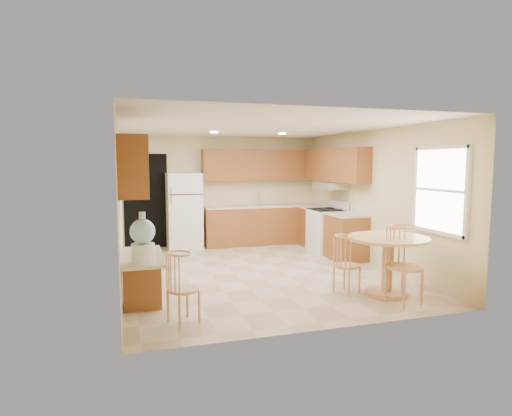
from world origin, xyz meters
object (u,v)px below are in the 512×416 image
object	(u,v)px
refrigerator	(184,211)
chair_table_a	(350,259)
chair_table_b	(409,258)
chair_desk	(184,282)
dining_table	(388,257)
stove	(327,230)
water_crock	(143,240)

from	to	relation	value
refrigerator	chair_table_a	xyz separation A→B (m)	(1.84, -4.04, -0.32)
chair_table_b	chair_desk	world-z (taller)	chair_table_b
dining_table	chair_desk	xyz separation A→B (m)	(-2.95, -0.32, -0.04)
chair_table_a	chair_desk	size ratio (longest dim) A/B	1.00
stove	chair_table_b	bearing A→B (deg)	-98.58
dining_table	chair_table_a	size ratio (longest dim) A/B	1.35
chair_table_b	dining_table	bearing A→B (deg)	-101.43
refrigerator	chair_table_a	world-z (taller)	refrigerator
refrigerator	dining_table	xyz separation A→B (m)	(2.35, -4.21, -0.28)
chair_table_a	chair_table_b	world-z (taller)	chair_table_b
stove	chair_desk	world-z (taller)	stove
stove	dining_table	xyz separation A→B (m)	(-0.52, -2.99, 0.08)
chair_table_b	water_crock	distance (m)	3.43
water_crock	chair_table_b	bearing A→B (deg)	-3.03
dining_table	chair_table_b	size ratio (longest dim) A/B	1.09
refrigerator	stove	world-z (taller)	refrigerator
chair_table_a	chair_table_b	xyz separation A→B (m)	(0.51, -0.66, 0.12)
chair_table_b	water_crock	xyz separation A→B (m)	(-3.40, 0.18, 0.40)
chair_table_b	water_crock	bearing A→B (deg)	-14.45
stove	dining_table	bearing A→B (deg)	-99.95
stove	water_crock	distance (m)	5.16
refrigerator	water_crock	xyz separation A→B (m)	(-1.05, -4.52, 0.19)
dining_table	chair_table_b	world-z (taller)	chair_table_b
dining_table	chair_desk	bearing A→B (deg)	-173.83
stove	water_crock	xyz separation A→B (m)	(-3.92, -3.30, 0.56)
chair_table_a	chair_desk	world-z (taller)	chair_desk
refrigerator	water_crock	size ratio (longest dim) A/B	2.89
chair_table_a	dining_table	bearing A→B (deg)	44.57
refrigerator	water_crock	world-z (taller)	refrigerator
stove	chair_desk	bearing A→B (deg)	-136.39
dining_table	chair_desk	distance (m)	2.97
chair_desk	dining_table	bearing A→B (deg)	72.50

